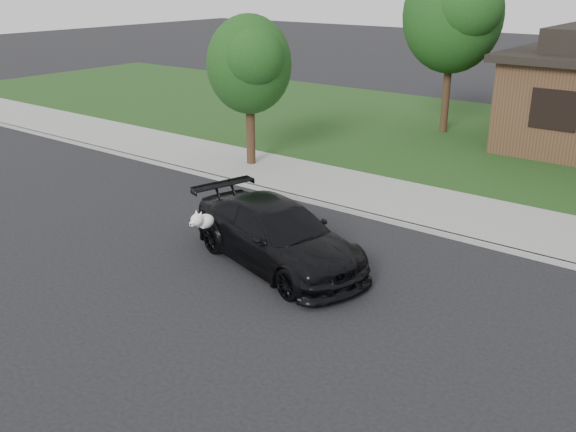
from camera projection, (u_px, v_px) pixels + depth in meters
The scene contains 7 objects.
ground at pixel (370, 292), 12.44m from camera, with size 120.00×120.00×0.00m, color black.
sidewalk at pixel (472, 217), 16.13m from camera, with size 60.00×3.00×0.12m, color gray.
curb at pixel (447, 235), 15.02m from camera, with size 60.00×0.12×0.12m, color gray.
lawn at pixel (564, 152), 22.07m from camera, with size 60.00×13.00×0.13m, color #193814.
sedan at pixel (277, 235), 13.43m from camera, with size 4.90×3.01×1.33m.
tree_0 at pixel (456, 13), 22.89m from camera, with size 3.78×3.60×6.34m.
tree_2 at pixel (250, 63), 19.29m from camera, with size 2.73×2.60×4.59m.
Camera 1 is at (5.50, -9.79, 5.77)m, focal length 40.00 mm.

